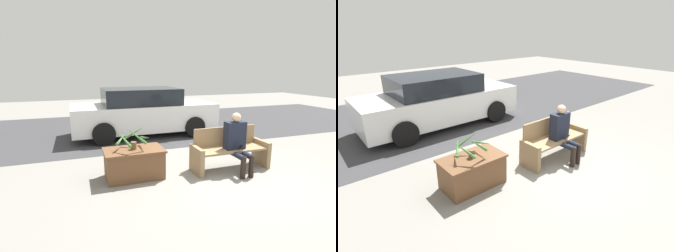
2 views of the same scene
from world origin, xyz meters
The scene contains 7 objects.
ground_plane centered at (0.00, 0.00, 0.00)m, with size 30.00×30.00×0.00m, color gray.
road_surface centered at (0.00, 5.21, 0.00)m, with size 20.00×6.00×0.01m, color #38383A.
bench centered at (0.25, 0.51, 0.41)m, with size 1.66×0.54×0.87m.
person_seated centered at (0.31, 0.32, 0.67)m, with size 0.42×0.64×1.22m.
planter_box centered at (-1.76, 0.69, 0.31)m, with size 1.14×0.68×0.58m.
potted_plant centered at (-1.78, 0.71, 0.79)m, with size 0.65×0.67×0.49m.
parked_car centered at (-0.72, 4.04, 0.74)m, with size 4.46×1.98×1.50m.
Camera 2 is at (-3.96, -2.87, 2.77)m, focal length 28.00 mm.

